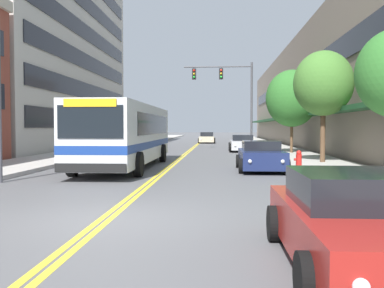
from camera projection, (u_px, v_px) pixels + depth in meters
ground_plane at (196, 146)px, 46.02m from camera, size 240.00×240.00×0.00m
sidewalk_left at (128, 145)px, 46.47m from camera, size 3.83×106.00×0.18m
sidewalk_right at (265, 145)px, 45.56m from camera, size 3.83×106.00×0.18m
centre_line at (196, 145)px, 46.02m from camera, size 0.34×106.00×0.01m
office_tower_left at (25, 21)px, 39.70m from camera, size 12.08×29.01×23.72m
storefront_row_right at (324, 96)px, 44.98m from camera, size 9.10×68.00×10.52m
city_bus at (127, 133)px, 21.02m from camera, size 2.95×12.08×3.00m
car_black_parked_left_mid at (129, 145)px, 32.21m from camera, size 2.14×4.68×1.26m
car_slate_blue_parked_left_far at (151, 141)px, 43.07m from camera, size 2.14×4.71×1.32m
car_red_parked_right_foreground at (354, 223)px, 5.95m from camera, size 2.07×4.48×1.33m
car_navy_parked_right_mid at (261, 156)px, 19.33m from camera, size 2.13×4.36×1.35m
car_silver_parked_right_far at (242, 144)px, 34.50m from camera, size 2.16×4.19×1.35m
car_champagne_moving_lead at (207, 138)px, 53.26m from camera, size 2.08×4.59×1.36m
traffic_signal_mast at (230, 88)px, 36.08m from camera, size 5.81×0.38×7.43m
street_lamp_left_near at (3, 29)px, 14.88m from camera, size 1.82×0.28×9.33m
street_tree_right_mid at (323, 84)px, 21.80m from camera, size 3.02×3.02×5.68m
street_tree_right_far at (292, 98)px, 30.05m from camera, size 3.64×3.64×5.82m
fire_hydrant at (299, 159)px, 18.84m from camera, size 0.33×0.25×0.77m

